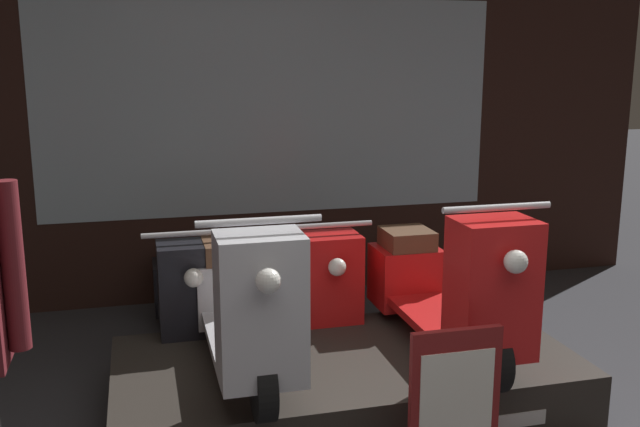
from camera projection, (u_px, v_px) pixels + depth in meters
shop_wall_back at (271, 101)px, 5.69m from camera, size 6.64×0.09×3.20m
display_platform at (345, 381)px, 4.00m from camera, size 2.53×1.22×0.31m
scooter_display_left at (244, 304)px, 3.70m from camera, size 0.55×1.58×0.94m
scooter_display_right at (446, 287)px, 3.97m from camera, size 0.55×1.58×0.94m
scooter_backrow_0 at (187, 296)px, 4.78m from camera, size 0.55×1.58×0.94m
scooter_backrow_1 at (309, 286)px, 4.99m from camera, size 0.55×1.58×0.94m
price_sign_board at (454, 410)px, 3.18m from camera, size 0.43×0.04×0.78m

